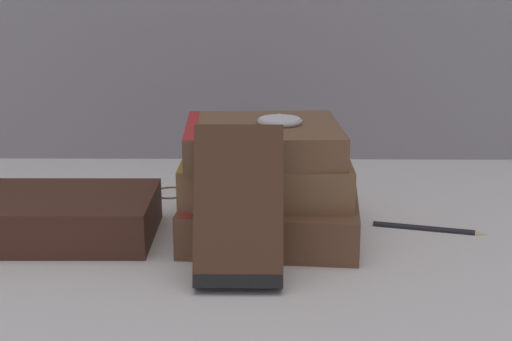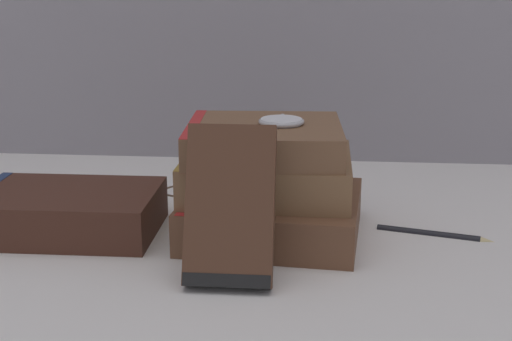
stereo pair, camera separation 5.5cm
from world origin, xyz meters
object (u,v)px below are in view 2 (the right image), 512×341
(book_flat_middle, at_px, (263,173))
(pocket_watch, at_px, (281,121))
(reading_glasses, at_px, (201,193))
(fountain_pen, at_px, (434,231))
(book_flat_top, at_px, (259,140))
(book_flat_bottom, at_px, (273,215))
(book_leaning_front, at_px, (230,211))
(book_side_left, at_px, (62,212))

(book_flat_middle, xyz_separation_m, pocket_watch, (0.02, -0.00, 0.06))
(reading_glasses, xyz_separation_m, fountain_pen, (0.28, -0.12, 0.00))
(book_flat_top, xyz_separation_m, reading_glasses, (-0.09, 0.13, -0.10))
(book_flat_middle, bearing_deg, book_flat_bottom, -44.26)
(book_flat_middle, height_order, pocket_watch, pocket_watch)
(book_leaning_front, height_order, fountain_pen, book_leaning_front)
(book_leaning_front, height_order, pocket_watch, book_leaning_front)
(book_flat_bottom, xyz_separation_m, book_leaning_front, (-0.03, -0.12, 0.04))
(book_flat_middle, xyz_separation_m, book_side_left, (-0.22, -0.02, -0.04))
(book_flat_top, xyz_separation_m, book_side_left, (-0.21, -0.02, -0.08))
(book_flat_middle, distance_m, reading_glasses, 0.17)
(book_side_left, bearing_deg, reading_glasses, 48.91)
(book_leaning_front, bearing_deg, book_side_left, 152.04)
(book_flat_middle, distance_m, fountain_pen, 0.20)
(book_side_left, relative_size, reading_glasses, 1.68)
(book_flat_bottom, xyz_separation_m, reading_glasses, (-0.10, 0.14, -0.02))
(book_flat_top, bearing_deg, reading_glasses, 120.68)
(book_flat_middle, height_order, reading_glasses, book_flat_middle)
(book_flat_top, xyz_separation_m, book_leaning_front, (-0.02, -0.12, -0.04))
(book_flat_middle, bearing_deg, pocket_watch, -1.86)
(book_leaning_front, relative_size, pocket_watch, 2.78)
(book_flat_top, height_order, book_side_left, book_flat_top)
(book_flat_bottom, distance_m, reading_glasses, 0.17)
(reading_glasses, distance_m, fountain_pen, 0.30)
(book_flat_top, relative_size, book_side_left, 0.86)
(fountain_pen, bearing_deg, pocket_watch, -163.98)
(book_flat_top, relative_size, book_leaning_front, 1.18)
(book_flat_bottom, height_order, fountain_pen, book_flat_bottom)
(book_flat_bottom, distance_m, book_leaning_front, 0.13)
(book_flat_bottom, height_order, pocket_watch, pocket_watch)
(book_side_left, distance_m, fountain_pen, 0.40)
(book_flat_bottom, relative_size, pocket_watch, 3.82)
(book_flat_bottom, xyz_separation_m, fountain_pen, (0.17, 0.01, -0.02))
(book_flat_bottom, bearing_deg, book_flat_top, 160.48)
(book_flat_bottom, height_order, reading_glasses, book_flat_bottom)
(book_side_left, height_order, book_leaning_front, book_leaning_front)
(book_flat_top, bearing_deg, pocket_watch, 6.05)
(book_flat_bottom, height_order, book_leaning_front, book_leaning_front)
(book_flat_bottom, bearing_deg, book_side_left, -171.65)
(book_flat_bottom, height_order, book_flat_top, book_flat_top)
(book_flat_middle, bearing_deg, fountain_pen, 1.49)
(pocket_watch, height_order, fountain_pen, pocket_watch)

